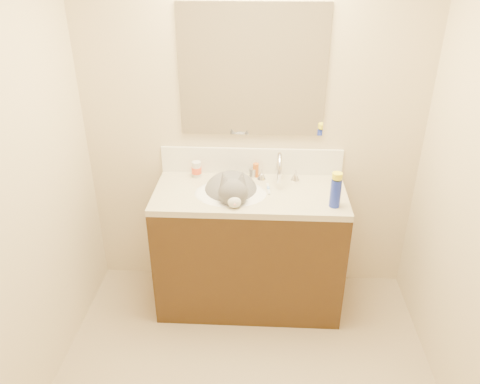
# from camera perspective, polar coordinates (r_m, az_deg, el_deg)

# --- Properties ---
(room_shell) EXTENTS (2.24, 2.54, 2.52)m
(room_shell) POSITION_cam_1_polar(r_m,az_deg,el_deg) (1.76, 0.40, 3.30)
(room_shell) COLOR beige
(room_shell) RESTS_ON ground
(vanity_cabinet) EXTENTS (1.20, 0.55, 0.82)m
(vanity_cabinet) POSITION_cam_1_polar(r_m,az_deg,el_deg) (3.15, 1.15, -7.17)
(vanity_cabinet) COLOR #392410
(vanity_cabinet) RESTS_ON ground
(counter_slab) EXTENTS (1.20, 0.55, 0.04)m
(counter_slab) POSITION_cam_1_polar(r_m,az_deg,el_deg) (2.93, 1.22, -0.26)
(counter_slab) COLOR beige
(counter_slab) RESTS_ON vanity_cabinet
(basin) EXTENTS (0.45, 0.36, 0.14)m
(basin) POSITION_cam_1_polar(r_m,az_deg,el_deg) (2.93, -1.15, -1.34)
(basin) COLOR white
(basin) RESTS_ON vanity_cabinet
(faucet) EXTENTS (0.28, 0.20, 0.21)m
(faucet) POSITION_cam_1_polar(r_m,az_deg,el_deg) (3.00, 4.77, 2.68)
(faucet) COLOR silver
(faucet) RESTS_ON counter_slab
(cat) EXTENTS (0.43, 0.50, 0.35)m
(cat) POSITION_cam_1_polar(r_m,az_deg,el_deg) (2.93, -1.02, -0.08)
(cat) COLOR #575557
(cat) RESTS_ON basin
(backsplash) EXTENTS (1.20, 0.02, 0.18)m
(backsplash) POSITION_cam_1_polar(r_m,az_deg,el_deg) (3.11, 1.40, 3.81)
(backsplash) COLOR white
(backsplash) RESTS_ON counter_slab
(mirror) EXTENTS (0.90, 0.02, 0.80)m
(mirror) POSITION_cam_1_polar(r_m,az_deg,el_deg) (2.92, 1.54, 14.43)
(mirror) COLOR white
(mirror) RESTS_ON room_shell
(pill_bottle) EXTENTS (0.07, 0.07, 0.11)m
(pill_bottle) POSITION_cam_1_polar(r_m,az_deg,el_deg) (3.09, -5.32, 2.78)
(pill_bottle) COLOR silver
(pill_bottle) RESTS_ON counter_slab
(pill_label) EXTENTS (0.08, 0.08, 0.04)m
(pill_label) POSITION_cam_1_polar(r_m,az_deg,el_deg) (3.10, -5.31, 2.67)
(pill_label) COLOR #F75129
(pill_label) RESTS_ON pill_bottle
(silver_jar) EXTENTS (0.06, 0.06, 0.06)m
(silver_jar) POSITION_cam_1_polar(r_m,az_deg,el_deg) (3.09, 1.53, 2.36)
(silver_jar) COLOR #B7B7BC
(silver_jar) RESTS_ON counter_slab
(amber_bottle) EXTENTS (0.05, 0.05, 0.09)m
(amber_bottle) POSITION_cam_1_polar(r_m,az_deg,el_deg) (3.08, 1.94, 2.68)
(amber_bottle) COLOR #CB5F17
(amber_bottle) RESTS_ON counter_slab
(toothbrush) EXTENTS (0.03, 0.14, 0.01)m
(toothbrush) POSITION_cam_1_polar(r_m,az_deg,el_deg) (2.94, 3.47, 0.39)
(toothbrush) COLOR silver
(toothbrush) RESTS_ON counter_slab
(toothbrush_head) EXTENTS (0.02, 0.03, 0.02)m
(toothbrush_head) POSITION_cam_1_polar(r_m,az_deg,el_deg) (2.94, 3.47, 0.44)
(toothbrush_head) COLOR #6E9DEA
(toothbrush_head) RESTS_ON counter_slab
(spray_can) EXTENTS (0.08, 0.08, 0.17)m
(spray_can) POSITION_cam_1_polar(r_m,az_deg,el_deg) (2.77, 11.56, -0.15)
(spray_can) COLOR #192BB3
(spray_can) RESTS_ON counter_slab
(spray_cap) EXTENTS (0.07, 0.07, 0.04)m
(spray_cap) POSITION_cam_1_polar(r_m,az_deg,el_deg) (2.72, 11.78, 1.94)
(spray_cap) COLOR yellow
(spray_cap) RESTS_ON spray_can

